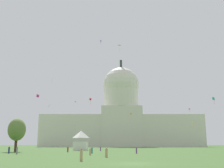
# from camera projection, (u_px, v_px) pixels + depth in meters

# --- Properties ---
(ground_plane) EXTENTS (800.00, 800.00, 0.00)m
(ground_plane) POSITION_uv_depth(u_px,v_px,m) (133.00, 163.00, 33.05)
(ground_plane) COLOR #42662D
(capitol_building) EXTENTS (118.20, 27.35, 66.36)m
(capitol_building) POSITION_uv_depth(u_px,v_px,m) (121.00, 118.00, 205.94)
(capitol_building) COLOR silver
(capitol_building) RESTS_ON ground_plane
(event_tent) EXTENTS (4.93, 6.84, 6.77)m
(event_tent) POSITION_uv_depth(u_px,v_px,m) (80.00, 140.00, 96.16)
(event_tent) COLOR white
(event_tent) RESTS_ON ground_plane
(tree_west_mid) EXTENTS (7.06, 7.66, 9.42)m
(tree_west_mid) POSITION_uv_depth(u_px,v_px,m) (16.00, 130.00, 78.36)
(tree_west_mid) COLOR #42301E
(tree_west_mid) RESTS_ON ground_plane
(person_navy_back_left) EXTENTS (0.44, 0.44, 1.71)m
(person_navy_back_left) POSITION_uv_depth(u_px,v_px,m) (8.00, 150.00, 66.17)
(person_navy_back_left) COLOR navy
(person_navy_back_left) RESTS_ON ground_plane
(person_maroon_back_center) EXTENTS (0.42, 0.42, 1.56)m
(person_maroon_back_center) POSITION_uv_depth(u_px,v_px,m) (67.00, 150.00, 75.88)
(person_maroon_back_center) COLOR maroon
(person_maroon_back_center) RESTS_ON ground_plane
(person_tan_front_right) EXTENTS (0.51, 0.51, 1.68)m
(person_tan_front_right) POSITION_uv_depth(u_px,v_px,m) (81.00, 155.00, 37.54)
(person_tan_front_right) COLOR tan
(person_tan_front_right) RESTS_ON ground_plane
(person_tan_edge_east) EXTENTS (0.49, 0.49, 1.51)m
(person_tan_edge_east) POSITION_uv_depth(u_px,v_px,m) (90.00, 152.00, 56.21)
(person_tan_edge_east) COLOR tan
(person_tan_edge_east) RESTS_ON ground_plane
(person_tan_lawn_far_right) EXTENTS (0.65, 0.65, 1.67)m
(person_tan_lawn_far_right) POSITION_uv_depth(u_px,v_px,m) (106.00, 153.00, 47.21)
(person_tan_lawn_far_right) COLOR tan
(person_tan_lawn_far_right) RESTS_ON ground_plane
(person_purple_deep_crowd) EXTENTS (0.46, 0.46, 1.49)m
(person_purple_deep_crowd) POSITION_uv_depth(u_px,v_px,m) (136.00, 151.00, 65.01)
(person_purple_deep_crowd) COLOR #703D93
(person_purple_deep_crowd) RESTS_ON ground_plane
(person_teal_near_tree_west) EXTENTS (0.50, 0.50, 1.54)m
(person_teal_near_tree_west) POSITION_uv_depth(u_px,v_px,m) (91.00, 150.00, 66.20)
(person_teal_near_tree_west) COLOR #1E757A
(person_teal_near_tree_west) RESTS_ON ground_plane
(person_grey_aisle_center) EXTENTS (0.44, 0.44, 1.69)m
(person_grey_aisle_center) POSITION_uv_depth(u_px,v_px,m) (16.00, 151.00, 61.11)
(person_grey_aisle_center) COLOR gray
(person_grey_aisle_center) RESTS_ON ground_plane
(person_purple_lawn_far_left) EXTENTS (0.46, 0.46, 1.58)m
(person_purple_lawn_far_left) POSITION_uv_depth(u_px,v_px,m) (100.00, 149.00, 86.38)
(person_purple_lawn_far_left) COLOR #703D93
(person_purple_lawn_far_left) RESTS_ON ground_plane
(kite_white_high) EXTENTS (0.63, 0.58, 4.23)m
(kite_white_high) POSITION_uv_depth(u_px,v_px,m) (52.00, 79.00, 171.52)
(kite_white_high) COLOR white
(kite_turquoise_mid) EXTENTS (0.95, 0.52, 2.92)m
(kite_turquoise_mid) POSITION_uv_depth(u_px,v_px,m) (213.00, 99.00, 110.70)
(kite_turquoise_mid) COLOR teal
(kite_magenta_mid) EXTENTS (1.28, 1.29, 1.18)m
(kite_magenta_mid) POSITION_uv_depth(u_px,v_px,m) (37.00, 96.00, 121.84)
(kite_magenta_mid) COLOR #D1339E
(kite_black_mid) EXTENTS (1.03, 0.62, 0.27)m
(kite_black_mid) POSITION_uv_depth(u_px,v_px,m) (75.00, 102.00, 173.38)
(kite_black_mid) COLOR black
(kite_yellow_low) EXTENTS (0.53, 1.20, 1.47)m
(kite_yellow_low) POSITION_uv_depth(u_px,v_px,m) (191.00, 124.00, 103.32)
(kite_yellow_low) COLOR yellow
(kite_blue_high) EXTENTS (0.50, 0.62, 2.31)m
(kite_blue_high) POSITION_uv_depth(u_px,v_px,m) (100.00, 41.00, 157.15)
(kite_blue_high) COLOR blue
(kite_pink_mid) EXTENTS (0.78, 0.42, 1.97)m
(kite_pink_mid) POSITION_uv_depth(u_px,v_px,m) (189.00, 109.00, 139.62)
(kite_pink_mid) COLOR pink
(kite_orange_mid) EXTENTS (0.83, 0.66, 3.38)m
(kite_orange_mid) POSITION_uv_depth(u_px,v_px,m) (130.00, 115.00, 172.70)
(kite_orange_mid) COLOR orange
(kite_green_low) EXTENTS (0.58, 1.09, 1.30)m
(kite_green_low) POSITION_uv_depth(u_px,v_px,m) (48.00, 106.00, 109.31)
(kite_green_low) COLOR green
(kite_red_mid) EXTENTS (1.27, 1.26, 4.44)m
(kite_red_mid) POSITION_uv_depth(u_px,v_px,m) (90.00, 99.00, 168.48)
(kite_red_mid) COLOR red
(kite_gold_high) EXTENTS (1.57, 1.71, 4.06)m
(kite_gold_high) POSITION_uv_depth(u_px,v_px,m) (124.00, 71.00, 193.01)
(kite_gold_high) COLOR gold
(kite_lime_high) EXTENTS (1.75, 1.21, 4.35)m
(kite_lime_high) POSITION_uv_depth(u_px,v_px,m) (119.00, 46.00, 158.03)
(kite_lime_high) COLOR #8CD133
(kite_cyan_low) EXTENTS (1.74, 1.82, 2.78)m
(kite_cyan_low) POSITION_uv_depth(u_px,v_px,m) (75.00, 127.00, 163.74)
(kite_cyan_low) COLOR #33BCDB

